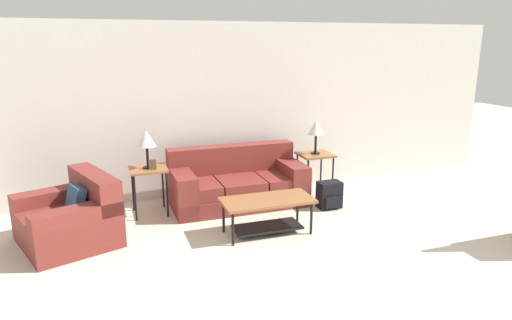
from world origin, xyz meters
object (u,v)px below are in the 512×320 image
coffee_table (267,208)px  table_lamp_right (316,128)px  side_table_right (315,159)px  table_lamp_left (146,140)px  couch (237,184)px  side_table_left (149,174)px  armchair (71,219)px  backpack (330,195)px

coffee_table → table_lamp_right: bearing=43.6°
side_table_right → table_lamp_left: 2.55m
couch → coffee_table: 1.15m
side_table_left → side_table_right: size_ratio=1.00×
armchair → side_table_left: 1.20m
side_table_left → backpack: size_ratio=1.70×
side_table_left → table_lamp_left: (-0.00, 0.00, 0.47)m
couch → table_lamp_left: table_lamp_left is taller
side_table_left → table_lamp_left: table_lamp_left is taller
side_table_left → table_lamp_right: (2.50, 0.00, 0.47)m
table_lamp_right → side_table_right: bearing=180.0°
armchair → table_lamp_right: table_lamp_right is taller
table_lamp_right → backpack: (-0.06, -0.60, -0.86)m
table_lamp_left → table_lamp_right: (2.50, 0.00, 0.00)m
couch → side_table_right: size_ratio=2.93×
couch → backpack: size_ratio=4.99×
couch → side_table_right: bearing=0.2°
side_table_right → table_lamp_right: table_lamp_right is taller
table_lamp_left → table_lamp_right: 2.50m
coffee_table → backpack: bearing=25.5°
side_table_left → table_lamp_right: table_lamp_right is taller
coffee_table → table_lamp_right: table_lamp_right is taller
coffee_table → table_lamp_right: (1.21, 1.15, 0.71)m
side_table_right → backpack: size_ratio=1.70×
armchair → side_table_right: armchair is taller
couch → table_lamp_right: table_lamp_right is taller
armchair → coffee_table: armchair is taller
table_lamp_left → armchair: bearing=-147.1°
armchair → backpack: size_ratio=3.52×
side_table_left → table_lamp_left: bearing=180.0°
couch → table_lamp_left: bearing=179.8°
side_table_right → table_lamp_left: table_lamp_left is taller
armchair → side_table_right: size_ratio=2.07×
coffee_table → side_table_left: bearing=138.1°
armchair → side_table_left: bearing=32.9°
couch → armchair: couch is taller
coffee_table → table_lamp_left: size_ratio=2.17×
side_table_left → side_table_right: 2.50m
side_table_left → table_lamp_right: bearing=0.0°
armchair → side_table_left: size_ratio=2.07×
couch → table_lamp_right: 1.46m
couch → side_table_right: 1.28m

